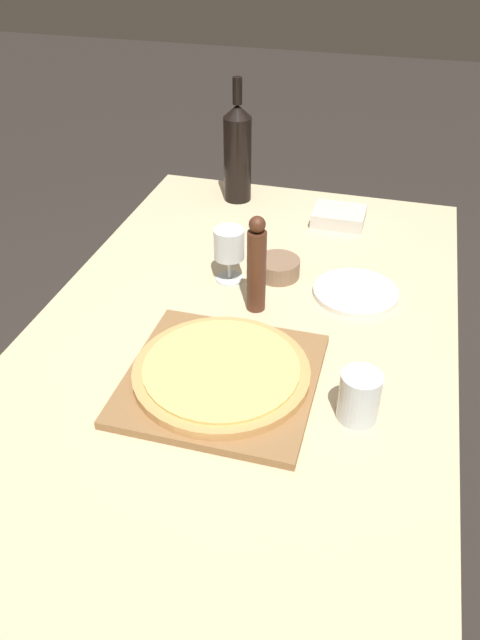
# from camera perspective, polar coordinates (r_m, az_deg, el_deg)

# --- Properties ---
(ground_plane) EXTENTS (12.00, 12.00, 0.00)m
(ground_plane) POSITION_cam_1_polar(r_m,az_deg,el_deg) (1.96, 0.06, -19.04)
(ground_plane) COLOR #2D2823
(dining_table) EXTENTS (0.94, 1.56, 0.76)m
(dining_table) POSITION_cam_1_polar(r_m,az_deg,el_deg) (1.46, 0.08, -3.70)
(dining_table) COLOR #CCB78E
(dining_table) RESTS_ON ground_plane
(cutting_board) EXTENTS (0.38, 0.38, 0.02)m
(cutting_board) POSITION_cam_1_polar(r_m,az_deg,el_deg) (1.26, -1.70, -5.40)
(cutting_board) COLOR olive
(cutting_board) RESTS_ON dining_table
(pizza) EXTENTS (0.36, 0.36, 0.02)m
(pizza) POSITION_cam_1_polar(r_m,az_deg,el_deg) (1.25, -1.72, -4.69)
(pizza) COLOR tan
(pizza) RESTS_ON cutting_board
(wine_bottle) EXTENTS (0.08, 0.08, 0.37)m
(wine_bottle) POSITION_cam_1_polar(r_m,az_deg,el_deg) (1.93, -0.23, 15.11)
(wine_bottle) COLOR black
(wine_bottle) RESTS_ON dining_table
(pepper_mill) EXTENTS (0.04, 0.04, 0.24)m
(pepper_mill) POSITION_cam_1_polar(r_m,az_deg,el_deg) (1.41, 1.52, 4.94)
(pepper_mill) COLOR #4C2819
(pepper_mill) RESTS_ON dining_table
(wine_glass) EXTENTS (0.08, 0.08, 0.14)m
(wine_glass) POSITION_cam_1_polar(r_m,az_deg,el_deg) (1.53, -1.01, 6.80)
(wine_glass) COLOR silver
(wine_glass) RESTS_ON dining_table
(small_bowl) EXTENTS (0.11, 0.11, 0.05)m
(small_bowl) POSITION_cam_1_polar(r_m,az_deg,el_deg) (1.58, 3.48, 4.79)
(small_bowl) COLOR #84664C
(small_bowl) RESTS_ON dining_table
(drinking_tumbler) EXTENTS (0.08, 0.08, 0.10)m
(drinking_tumbler) POSITION_cam_1_polar(r_m,az_deg,el_deg) (1.18, 10.85, -6.88)
(drinking_tumbler) COLOR silver
(drinking_tumbler) RESTS_ON dining_table
(dinner_plate) EXTENTS (0.21, 0.21, 0.01)m
(dinner_plate) POSITION_cam_1_polar(r_m,az_deg,el_deg) (1.54, 10.52, 2.51)
(dinner_plate) COLOR silver
(dinner_plate) RESTS_ON dining_table
(food_container) EXTENTS (0.15, 0.12, 0.04)m
(food_container) POSITION_cam_1_polar(r_m,az_deg,el_deg) (1.86, 9.02, 9.35)
(food_container) COLOR beige
(food_container) RESTS_ON dining_table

